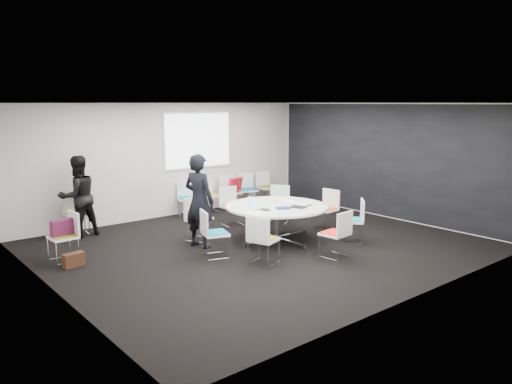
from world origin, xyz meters
TOP-DOWN VIEW (x-y plane):
  - room_shell at (0.09, 0.00)m, footprint 8.08×7.08m
  - conference_table at (0.48, 0.08)m, footprint 2.09×2.09m
  - projection_screen at (0.80, 3.46)m, footprint 1.90×0.03m
  - chair_ring_a at (1.97, 0.09)m, footprint 0.49×0.50m
  - chair_ring_b at (1.50, 1.16)m, footprint 0.63×0.63m
  - chair_ring_c at (0.54, 1.70)m, footprint 0.51×0.50m
  - chair_ring_d at (-0.76, 1.10)m, footprint 0.61×0.60m
  - chair_ring_e at (-1.16, -0.06)m, footprint 0.57×0.58m
  - chair_ring_f at (-0.73, -0.94)m, footprint 0.58×0.59m
  - chair_ring_g at (0.54, -1.48)m, footprint 0.51×0.50m
  - chair_ring_h at (1.59, -0.99)m, footprint 0.64×0.64m
  - chair_back_a at (0.24, 3.14)m, footprint 0.60×0.59m
  - chair_back_b at (0.91, 3.17)m, footprint 0.47×0.46m
  - chair_back_c at (1.57, 3.14)m, footprint 0.50×0.48m
  - chair_back_d at (2.18, 3.16)m, footprint 0.56×0.55m
  - chair_back_e at (2.85, 3.17)m, footprint 0.52×0.51m
  - chair_spare_left at (-3.37, 1.47)m, footprint 0.47×0.48m
  - chair_person_back at (-2.55, 3.12)m, footprint 0.51×0.50m
  - person_main at (-1.00, 0.69)m, footprint 0.62×0.77m
  - person_back at (-2.55, 2.95)m, footprint 0.90×0.74m
  - laptop at (0.05, -0.06)m, footprint 0.25×0.34m
  - laptop_lid at (-0.09, 0.09)m, footprint 0.09×0.29m
  - notebook_black at (0.70, -0.34)m, footprint 0.29×0.35m
  - tablet_folio at (0.37, -0.23)m, footprint 0.31×0.28m
  - papers_right at (0.96, 0.24)m, footprint 0.37×0.35m
  - papers_front at (1.06, -0.14)m, footprint 0.33×0.25m
  - cup at (0.61, 0.27)m, footprint 0.08×0.08m
  - phone at (1.01, -0.34)m, footprint 0.14×0.08m
  - maroon_bag at (-3.39, 1.47)m, footprint 0.42×0.20m
  - brown_bag at (-3.37, 1.05)m, footprint 0.38×0.21m
  - red_jacket at (1.57, 2.91)m, footprint 0.47×0.27m

SIDE VIEW (x-z plane):
  - brown_bag at x=-3.37m, z-range 0.00..0.24m
  - chair_ring_a at x=1.97m, z-range -0.16..0.72m
  - chair_ring_b at x=1.50m, z-range -0.16..0.72m
  - chair_ring_c at x=0.54m, z-range -0.16..0.72m
  - chair_ring_d at x=-0.76m, z-range -0.16..0.72m
  - chair_ring_e at x=-1.16m, z-range -0.16..0.72m
  - chair_ring_f at x=-0.73m, z-range -0.16..0.72m
  - chair_ring_g at x=0.54m, z-range -0.16..0.72m
  - chair_ring_h at x=1.59m, z-range -0.16..0.72m
  - chair_back_a at x=0.24m, z-range -0.16..0.72m
  - chair_back_b at x=0.91m, z-range -0.16..0.72m
  - chair_back_c at x=1.57m, z-range -0.16..0.72m
  - chair_back_d at x=2.18m, z-range -0.16..0.72m
  - chair_back_e at x=2.85m, z-range -0.16..0.72m
  - chair_spare_left at x=-3.37m, z-range -0.16..0.72m
  - chair_person_back at x=-2.55m, z-range -0.16..0.72m
  - conference_table at x=0.48m, z-range 0.16..0.89m
  - maroon_bag at x=-3.39m, z-range 0.48..0.76m
  - red_jacket at x=1.57m, z-range 0.52..0.88m
  - papers_right at x=0.96m, z-range 0.73..0.73m
  - papers_front at x=1.06m, z-range 0.73..0.73m
  - phone at x=1.01m, z-range 0.73..0.74m
  - notebook_black at x=0.70m, z-range 0.73..0.75m
  - laptop at x=0.05m, z-range 0.73..0.75m
  - tablet_folio at x=0.37m, z-range 0.73..0.76m
  - cup at x=0.61m, z-range 0.73..0.82m
  - laptop_lid at x=-0.09m, z-range 0.75..0.97m
  - person_back at x=-2.55m, z-range 0.00..1.73m
  - person_main at x=-1.00m, z-range 0.00..1.84m
  - room_shell at x=0.09m, z-range -0.04..2.84m
  - projection_screen at x=0.80m, z-range 1.17..2.53m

